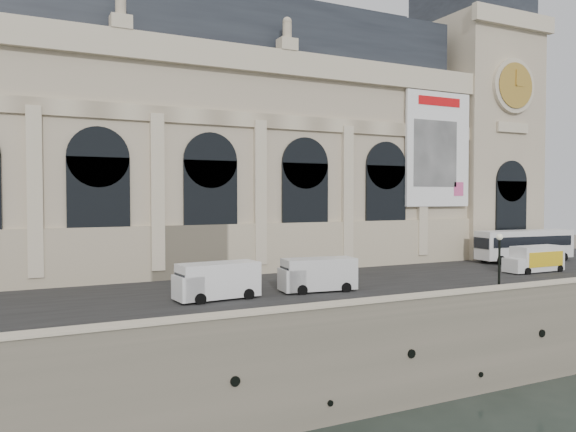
% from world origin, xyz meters
% --- Properties ---
extents(ground, '(260.00, 260.00, 0.00)m').
position_xyz_m(ground, '(0.00, 0.00, 0.00)').
color(ground, black).
rests_on(ground, ground).
extents(quay, '(160.00, 70.00, 6.00)m').
position_xyz_m(quay, '(0.00, 35.00, 3.00)').
color(quay, gray).
rests_on(quay, ground).
extents(street, '(160.00, 24.00, 0.06)m').
position_xyz_m(street, '(0.00, 14.00, 6.03)').
color(street, '#2D2D2D').
rests_on(street, quay).
extents(parapet, '(160.00, 1.40, 1.21)m').
position_xyz_m(parapet, '(0.00, 0.60, 6.62)').
color(parapet, gray).
rests_on(parapet, quay).
extents(museum, '(69.00, 18.70, 29.10)m').
position_xyz_m(museum, '(-5.98, 30.86, 19.72)').
color(museum, '#BEB092').
rests_on(museum, quay).
extents(clock_pavilion, '(13.00, 14.72, 36.70)m').
position_xyz_m(clock_pavilion, '(34.00, 27.93, 23.42)').
color(clock_pavilion, '#BEB092').
rests_on(clock_pavilion, quay).
extents(bus_right, '(12.71, 3.76, 3.69)m').
position_xyz_m(bus_right, '(32.76, 17.74, 8.07)').
color(bus_right, silver).
rests_on(bus_right, quay).
extents(van_b, '(6.37, 2.98, 2.76)m').
position_xyz_m(van_b, '(-7.52, 10.80, 7.41)').
color(van_b, white).
rests_on(van_b, quay).
extents(van_c, '(6.29, 3.06, 2.70)m').
position_xyz_m(van_c, '(0.88, 10.66, 7.38)').
color(van_c, silver).
rests_on(van_c, quay).
extents(box_truck, '(6.61, 2.37, 2.66)m').
position_xyz_m(box_truck, '(26.26, 10.90, 7.34)').
color(box_truck, silver).
rests_on(box_truck, quay).
extents(lamp_right, '(0.49, 0.49, 4.79)m').
position_xyz_m(lamp_right, '(12.60, 2.74, 8.39)').
color(lamp_right, black).
rests_on(lamp_right, quay).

